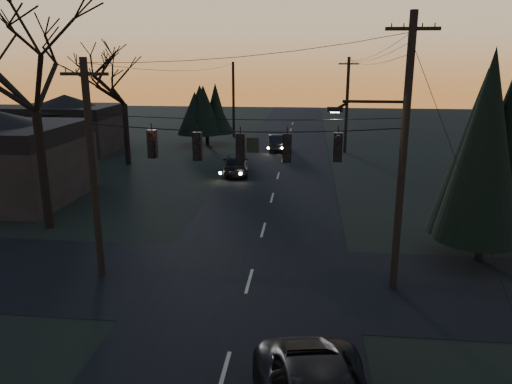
# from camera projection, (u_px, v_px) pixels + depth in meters

# --- Properties ---
(main_road) EXTENTS (8.00, 120.00, 0.02)m
(main_road) POSITION_uv_depth(u_px,v_px,m) (270.00, 207.00, 29.12)
(main_road) COLOR black
(main_road) RESTS_ON ground
(cross_road) EXTENTS (60.00, 7.00, 0.02)m
(cross_road) POSITION_uv_depth(u_px,v_px,m) (249.00, 281.00, 19.53)
(cross_road) COLOR black
(cross_road) RESTS_ON ground
(utility_pole_right) EXTENTS (5.00, 0.30, 10.00)m
(utility_pole_right) POSITION_uv_depth(u_px,v_px,m) (393.00, 288.00, 18.97)
(utility_pole_right) COLOR black
(utility_pole_right) RESTS_ON ground
(utility_pole_left) EXTENTS (1.80, 0.30, 8.50)m
(utility_pole_left) POSITION_uv_depth(u_px,v_px,m) (102.00, 274.00, 20.14)
(utility_pole_left) COLOR black
(utility_pole_left) RESTS_ON ground
(utility_pole_far_r) EXTENTS (1.80, 0.30, 8.50)m
(utility_pole_far_r) POSITION_uv_depth(u_px,v_px,m) (345.00, 152.00, 45.84)
(utility_pole_far_r) COLOR black
(utility_pole_far_r) RESTS_ON ground
(utility_pole_far_l) EXTENTS (0.30, 0.30, 8.00)m
(utility_pole_far_l) POSITION_uv_depth(u_px,v_px,m) (234.00, 137.00, 54.69)
(utility_pole_far_l) COLOR black
(utility_pole_far_l) RESTS_ON ground
(span_signal_assembly) EXTENTS (11.50, 0.44, 1.46)m
(span_signal_assembly) POSITION_uv_depth(u_px,v_px,m) (242.00, 146.00, 18.15)
(span_signal_assembly) COLOR black
(span_signal_assembly) RESTS_ON ground
(bare_tree_left) EXTENTS (9.79, 9.79, 11.85)m
(bare_tree_left) POSITION_uv_depth(u_px,v_px,m) (30.00, 61.00, 23.52)
(bare_tree_left) COLOR black
(bare_tree_left) RESTS_ON ground
(evergreen_right) EXTENTS (4.05, 4.05, 7.89)m
(evergreen_right) POSITION_uv_depth(u_px,v_px,m) (491.00, 157.00, 20.41)
(evergreen_right) COLOR black
(evergreen_right) RESTS_ON ground
(bare_tree_dist) EXTENTS (6.94, 6.94, 9.77)m
(bare_tree_dist) POSITION_uv_depth(u_px,v_px,m) (123.00, 79.00, 39.04)
(bare_tree_dist) COLOR black
(bare_tree_dist) RESTS_ON ground
(evergreen_dist) EXTENTS (3.94, 3.94, 5.47)m
(evergreen_dist) POSITION_uv_depth(u_px,v_px,m) (207.00, 111.00, 48.90)
(evergreen_dist) COLOR black
(evergreen_dist) RESTS_ON ground
(house_left_far) EXTENTS (9.00, 7.00, 5.20)m
(house_left_far) POSITION_uv_depth(u_px,v_px,m) (67.00, 123.00, 45.84)
(house_left_far) COLOR black
(house_left_far) RESTS_ON ground
(sedan_oncoming_a) EXTENTS (2.43, 4.79, 1.56)m
(sedan_oncoming_a) POSITION_uv_depth(u_px,v_px,m) (235.00, 164.00, 37.00)
(sedan_oncoming_a) COLOR black
(sedan_oncoming_a) RESTS_ON ground
(sedan_oncoming_b) EXTENTS (1.97, 4.55, 1.46)m
(sedan_oncoming_b) POSITION_uv_depth(u_px,v_px,m) (277.00, 142.00, 46.84)
(sedan_oncoming_b) COLOR black
(sedan_oncoming_b) RESTS_ON ground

